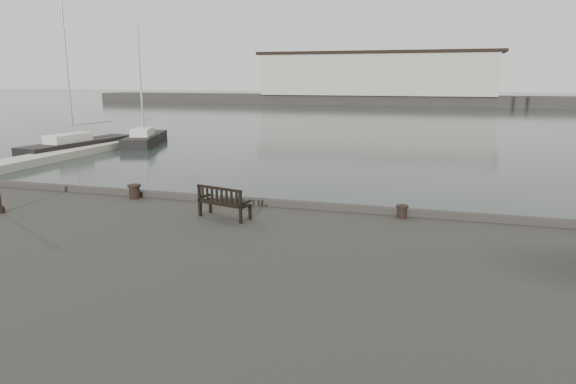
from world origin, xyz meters
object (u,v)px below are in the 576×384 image
bollard_left (134,192)px  yacht_d (145,141)px  bench (224,208)px  yacht_b (79,148)px  bollard_right (402,212)px

bollard_left → yacht_d: size_ratio=0.04×
bench → yacht_b: bearing=151.6°
bollard_right → yacht_d: size_ratio=0.04×
yacht_b → yacht_d: (2.49, 5.15, -0.01)m
bollard_right → yacht_b: size_ratio=0.03×
bollard_left → bench: bearing=-20.4°
bollard_left → yacht_b: bearing=132.3°
bench → bollard_right: (4.80, 1.43, -0.10)m
bollard_right → yacht_d: yacht_d is taller
bench → yacht_b: (-20.37, 19.62, -1.60)m
bollard_left → yacht_b: size_ratio=0.03×
yacht_b → bench: bearing=-37.3°
yacht_b → yacht_d: 5.72m
bollard_left → yacht_d: 27.33m
yacht_b → yacht_d: bearing=70.8°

